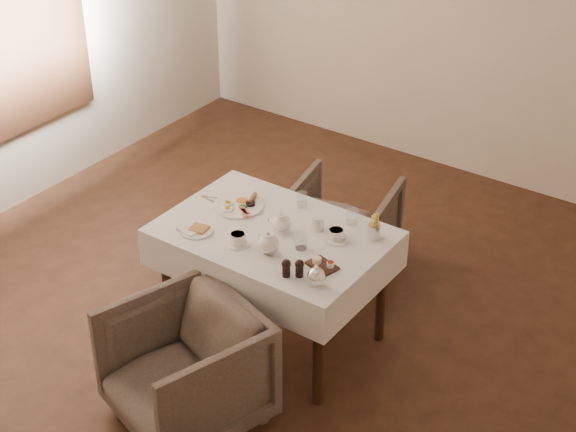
% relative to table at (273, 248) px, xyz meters
% --- Properties ---
extents(table, '(1.28, 0.88, 0.75)m').
position_rel_table_xyz_m(table, '(0.00, 0.00, 0.00)').
color(table, black).
rests_on(table, ground).
extents(armchair_near, '(0.92, 0.93, 0.68)m').
position_rel_table_xyz_m(armchair_near, '(0.03, -0.83, -0.30)').
color(armchair_near, '#453A32').
rests_on(armchair_near, ground).
extents(armchair_far, '(0.77, 0.79, 0.61)m').
position_rel_table_xyz_m(armchair_far, '(-0.08, 0.90, -0.33)').
color(armchair_far, '#453A32').
rests_on(armchair_far, ground).
extents(breakfast_plate, '(0.30, 0.30, 0.04)m').
position_rel_table_xyz_m(breakfast_plate, '(-0.33, 0.11, 0.13)').
color(breakfast_plate, white).
rests_on(breakfast_plate, table).
extents(side_plate, '(0.20, 0.19, 0.02)m').
position_rel_table_xyz_m(side_plate, '(-0.36, -0.26, 0.13)').
color(side_plate, white).
rests_on(side_plate, table).
extents(teapot_centre, '(0.18, 0.15, 0.12)m').
position_rel_table_xyz_m(teapot_centre, '(0.03, 0.03, 0.18)').
color(teapot_centre, white).
rests_on(teapot_centre, table).
extents(teapot_front, '(0.19, 0.17, 0.13)m').
position_rel_table_xyz_m(teapot_front, '(0.11, -0.19, 0.18)').
color(teapot_front, white).
rests_on(teapot_front, table).
extents(creamer, '(0.09, 0.09, 0.08)m').
position_rel_table_xyz_m(creamer, '(0.20, 0.16, 0.16)').
color(creamer, white).
rests_on(creamer, table).
extents(teacup_near, '(0.14, 0.14, 0.07)m').
position_rel_table_xyz_m(teacup_near, '(-0.08, -0.22, 0.15)').
color(teacup_near, white).
rests_on(teacup_near, table).
extents(teacup_far, '(0.14, 0.14, 0.07)m').
position_rel_table_xyz_m(teacup_far, '(0.34, 0.13, 0.15)').
color(teacup_far, white).
rests_on(teacup_far, table).
extents(glass_left, '(0.07, 0.07, 0.09)m').
position_rel_table_xyz_m(glass_left, '(-0.03, 0.33, 0.16)').
color(glass_left, silver).
rests_on(glass_left, table).
extents(glass_mid, '(0.09, 0.09, 0.09)m').
position_rel_table_xyz_m(glass_mid, '(0.23, -0.06, 0.16)').
color(glass_mid, silver).
rests_on(glass_mid, table).
extents(glass_right, '(0.07, 0.07, 0.09)m').
position_rel_table_xyz_m(glass_right, '(0.33, 0.32, 0.16)').
color(glass_right, silver).
rests_on(glass_right, table).
extents(condiment_board, '(0.19, 0.15, 0.04)m').
position_rel_table_xyz_m(condiment_board, '(0.42, -0.14, 0.13)').
color(condiment_board, black).
rests_on(condiment_board, table).
extents(pepper_mill_left, '(0.06, 0.06, 0.10)m').
position_rel_table_xyz_m(pepper_mill_left, '(0.32, -0.32, 0.17)').
color(pepper_mill_left, black).
rests_on(pepper_mill_left, table).
extents(pepper_mill_right, '(0.05, 0.05, 0.10)m').
position_rel_table_xyz_m(pepper_mill_right, '(0.37, -0.28, 0.17)').
color(pepper_mill_right, black).
rests_on(pepper_mill_right, table).
extents(silver_pot, '(0.13, 0.12, 0.12)m').
position_rel_table_xyz_m(silver_pot, '(0.49, -0.30, 0.18)').
color(silver_pot, white).
rests_on(silver_pot, table).
extents(fries_cup, '(0.07, 0.07, 0.16)m').
position_rel_table_xyz_m(fries_cup, '(0.51, 0.26, 0.19)').
color(fries_cup, silver).
rests_on(fries_cup, table).
extents(cutlery_fork, '(0.17, 0.07, 0.00)m').
position_rel_table_xyz_m(cutlery_fork, '(-0.51, 0.10, 0.12)').
color(cutlery_fork, silver).
rests_on(cutlery_fork, table).
extents(cutlery_knife, '(0.20, 0.04, 0.00)m').
position_rel_table_xyz_m(cutlery_knife, '(-0.47, 0.05, 0.12)').
color(cutlery_knife, silver).
rests_on(cutlery_knife, table).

